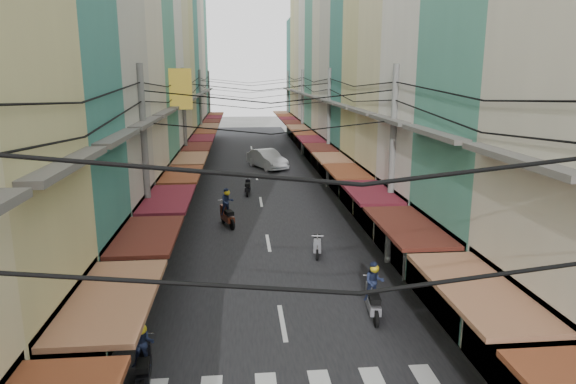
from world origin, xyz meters
TOP-DOWN VIEW (x-y plane):
  - ground at (0.00, 0.00)m, footprint 160.00×160.00m
  - road at (0.00, 20.00)m, footprint 10.00×80.00m
  - sidewalk_left at (-6.50, 20.00)m, footprint 3.00×80.00m
  - sidewalk_right at (6.50, 20.00)m, footprint 3.00×80.00m
  - building_row_left at (-7.92, 16.56)m, footprint 7.80×67.67m
  - building_row_right at (7.92, 16.45)m, footprint 7.80×68.98m
  - utility_poles at (0.00, 15.01)m, footprint 10.20×66.13m
  - white_car at (1.03, 25.68)m, footprint 6.01×4.25m
  - bicycle at (7.19, -2.01)m, footprint 1.91×1.11m
  - moving_scooters at (-0.51, 3.67)m, footprint 7.33×22.90m
  - parked_scooters at (4.69, -2.83)m, footprint 13.46×11.17m
  - pedestrians at (-4.58, 1.05)m, footprint 13.29×21.79m
  - market_umbrella at (5.67, -1.72)m, footprint 2.16×2.16m
  - traffic_sign at (4.91, 1.00)m, footprint 0.10×0.60m

SIDE VIEW (x-z plane):
  - ground at x=0.00m, z-range 0.00..0.00m
  - white_car at x=1.03m, z-range -0.99..0.99m
  - bicycle at x=7.19m, z-range -0.62..0.62m
  - road at x=0.00m, z-range 0.00..0.02m
  - sidewalk_left at x=-6.50m, z-range 0.00..0.06m
  - sidewalk_right at x=6.50m, z-range 0.00..0.06m
  - parked_scooters at x=4.69m, z-range -0.04..0.97m
  - moving_scooters at x=-0.51m, z-range -0.45..1.57m
  - pedestrians at x=-4.58m, z-range -0.04..2.12m
  - traffic_sign at x=4.91m, z-range 0.60..3.33m
  - market_umbrella at x=5.67m, z-range 0.86..3.14m
  - utility_poles at x=0.00m, z-range 2.49..10.69m
  - building_row_right at x=7.92m, z-range -1.89..20.71m
  - building_row_left at x=-7.92m, z-range -2.07..21.63m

